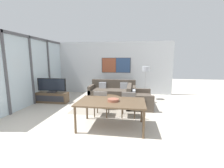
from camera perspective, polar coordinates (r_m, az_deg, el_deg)
ground_plane at (r=3.83m, az=-14.26°, el=-20.08°), size 24.00×24.00×0.00m
wall_back at (r=8.27m, az=-0.95°, el=6.16°), size 6.69×0.09×2.80m
window_wall_left at (r=7.00m, az=-28.50°, el=5.49°), size 0.07×5.08×2.80m
area_rug at (r=6.13m, az=-1.66°, el=-8.32°), size 2.52×2.18×0.01m
tv_console at (r=7.06m, az=-21.75°, el=-4.76°), size 1.36×0.45×0.45m
television at (r=6.96m, az=-22.01°, el=-0.48°), size 1.28×0.20×0.62m
sofa_main at (r=7.45m, az=0.26°, el=-3.00°), size 2.24×0.98×0.84m
sofa_side at (r=6.11m, az=9.57°, el=-5.87°), size 0.98×1.41×0.84m
coffee_table at (r=6.05m, az=-1.68°, el=-5.89°), size 1.04×1.04×0.36m
dining_table at (r=4.10m, az=-0.29°, el=-7.41°), size 1.82×1.08×0.74m
dining_chair_left at (r=4.93m, az=-4.12°, el=-6.82°), size 0.46×0.46×0.86m
dining_chair_centre at (r=4.86m, az=6.34°, el=-7.08°), size 0.46×0.46×0.86m
fruit_bowl at (r=4.06m, az=0.49°, el=-6.05°), size 0.31×0.31×0.07m
floor_lamp at (r=7.09m, az=12.76°, el=4.54°), size 0.33×0.33×1.54m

